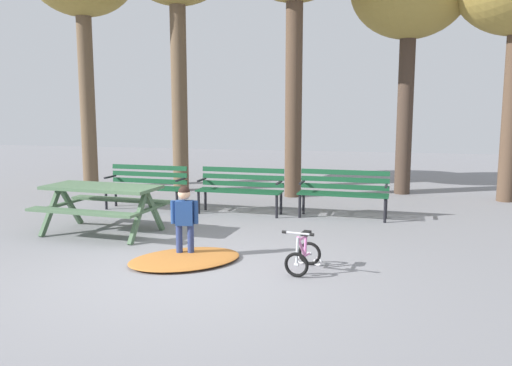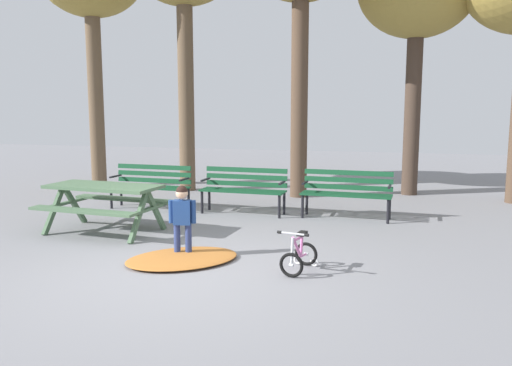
% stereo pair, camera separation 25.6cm
% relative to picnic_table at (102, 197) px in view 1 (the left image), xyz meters
% --- Properties ---
extents(ground, '(36.00, 36.00, 0.00)m').
position_rel_picnic_table_xyz_m(ground, '(1.91, -1.57, -0.59)').
color(ground, gray).
extents(picnic_table, '(1.90, 1.48, 0.79)m').
position_rel_picnic_table_xyz_m(picnic_table, '(0.00, 0.00, 0.00)').
color(picnic_table, '#4C6B4C').
rests_on(picnic_table, ground).
extents(park_bench_far_left, '(1.62, 0.52, 0.85)m').
position_rel_picnic_table_xyz_m(park_bench_far_left, '(-0.19, 2.02, -0.08)').
color(park_bench_far_left, '#144728').
rests_on(park_bench_far_left, ground).
extents(park_bench_left, '(1.61, 0.51, 0.85)m').
position_rel_picnic_table_xyz_m(park_bench_left, '(1.71, 2.04, -0.08)').
color(park_bench_left, '#144728').
rests_on(park_bench_left, ground).
extents(park_bench_right, '(1.62, 0.53, 0.85)m').
position_rel_picnic_table_xyz_m(park_bench_right, '(3.61, 2.11, -0.08)').
color(park_bench_right, '#144728').
rests_on(park_bench_right, ground).
extents(child_standing, '(0.36, 0.20, 0.96)m').
position_rel_picnic_table_xyz_m(child_standing, '(1.75, -0.95, -0.03)').
color(child_standing, navy).
rests_on(child_standing, ground).
extents(kids_bicycle, '(0.44, 0.60, 0.54)m').
position_rel_picnic_table_xyz_m(kids_bicycle, '(3.36, -1.17, -0.39)').
color(kids_bicycle, black).
rests_on(kids_bicycle, ground).
extents(leaf_pile, '(1.80, 1.74, 0.07)m').
position_rel_picnic_table_xyz_m(leaf_pile, '(1.81, -1.14, -0.56)').
color(leaf_pile, '#B26B2D').
rests_on(leaf_pile, ground).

